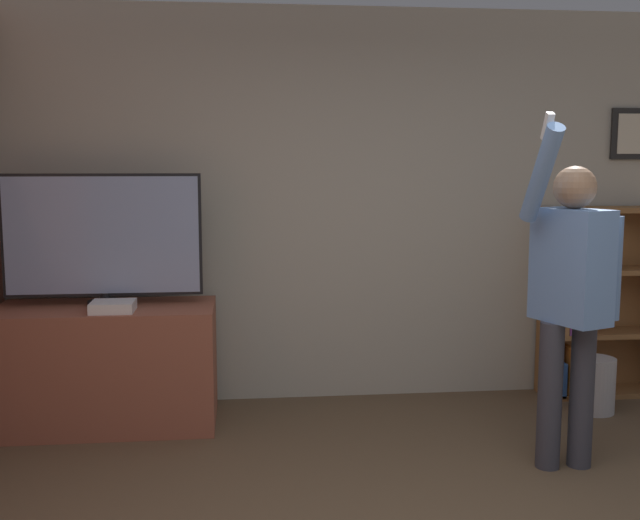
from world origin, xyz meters
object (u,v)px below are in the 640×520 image
at_px(television, 103,238).
at_px(bookshelf, 590,306).
at_px(waste_bin, 595,385).
at_px(game_console, 113,307).
at_px(person, 571,289).

height_order(television, bookshelf, television).
distance_m(bookshelf, waste_bin, 0.61).
relative_size(game_console, waste_bin, 0.69).
bearing_deg(bookshelf, game_console, -172.10).
bearing_deg(waste_bin, bookshelf, 71.33).
bearing_deg(person, game_console, -128.28).
relative_size(game_console, bookshelf, 0.19).
relative_size(television, person, 0.64).
xyz_separation_m(television, game_console, (0.08, -0.21, -0.40)).
relative_size(bookshelf, person, 0.71).
bearing_deg(television, bookshelf, 4.04).
bearing_deg(television, person, -21.03).
xyz_separation_m(person, waste_bin, (0.59, 0.85, -0.81)).
xyz_separation_m(bookshelf, person, (-0.72, -1.23, 0.34)).
bearing_deg(person, waste_bin, 124.25).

